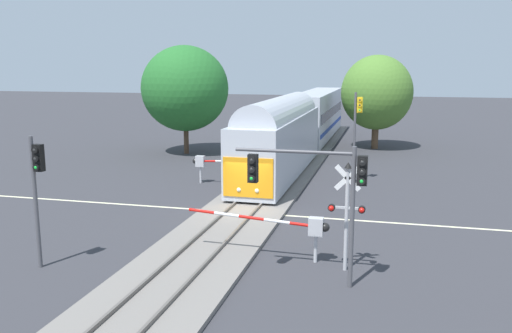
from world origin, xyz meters
TOP-DOWN VIEW (x-y plane):
  - ground_plane at (0.00, 0.00)m, footprint 220.00×220.00m
  - road_centre_stripe at (0.00, 0.00)m, footprint 44.00×0.20m
  - railway_track at (0.00, 0.00)m, footprint 4.40×80.00m
  - commuter_train at (0.00, 18.52)m, footprint 3.04×38.14m
  - crossing_gate_near at (3.99, -6.18)m, footprint 5.76×0.40m
  - crossing_signal_mast at (5.81, -6.76)m, footprint 1.36×0.44m
  - crossing_gate_far at (-3.97, 6.18)m, footprint 5.84×0.40m
  - traffic_signal_near_right at (4.90, -8.29)m, footprint 4.53×0.38m
  - traffic_signal_far_side at (5.15, 8.83)m, footprint 0.53×0.38m
  - traffic_signal_near_left at (-5.36, -9.27)m, footprint 0.53×0.38m
  - oak_behind_train at (-9.87, 17.09)m, footprint 7.42×7.42m
  - elm_centre_background at (5.95, 23.93)m, footprint 6.42×6.42m

SIDE VIEW (x-z plane):
  - ground_plane at x=0.00m, z-range 0.00..0.00m
  - road_centre_stripe at x=0.00m, z-range 0.00..0.01m
  - railway_track at x=0.00m, z-range -0.06..0.26m
  - crossing_gate_far at x=-3.97m, z-range 0.52..2.32m
  - crossing_gate_near at x=3.99m, z-range 0.50..2.36m
  - crossing_signal_mast at x=5.81m, z-range 0.45..4.58m
  - commuter_train at x=0.00m, z-range 0.21..5.37m
  - traffic_signal_near_left at x=-5.36m, z-range 0.86..5.91m
  - traffic_signal_near_right at x=4.90m, z-range 1.24..6.18m
  - traffic_signal_far_side at x=5.15m, z-range 0.99..6.87m
  - elm_centre_background at x=5.95m, z-range 0.87..9.37m
  - oak_behind_train at x=-9.87m, z-range 0.98..10.23m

